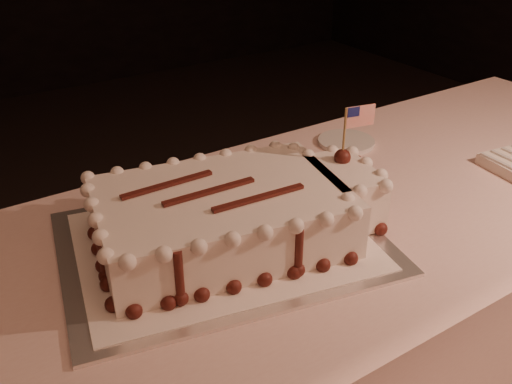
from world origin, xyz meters
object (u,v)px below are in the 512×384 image
side_plate (346,142)px  cake_board (223,243)px  banquet_table (294,349)px  sheet_cake (238,213)px

side_plate → cake_board: bearing=-156.2°
banquet_table → side_plate: size_ratio=15.53×
side_plate → sheet_cake: bearing=-154.2°
banquet_table → cake_board: size_ratio=3.84×
banquet_table → side_plate: bearing=35.3°
cake_board → sheet_cake: size_ratio=1.01×
cake_board → side_plate: (0.53, 0.23, 0.00)m
sheet_cake → side_plate: 0.56m
cake_board → side_plate: side_plate is taller
banquet_table → cake_board: bearing=176.6°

